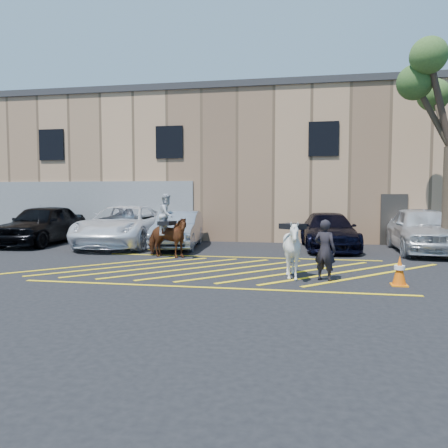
% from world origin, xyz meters
% --- Properties ---
extents(ground, '(90.00, 90.00, 0.00)m').
position_xyz_m(ground, '(0.00, 0.00, 0.00)').
color(ground, black).
rests_on(ground, ground).
extents(car_black_suv, '(2.22, 5.18, 1.74)m').
position_xyz_m(car_black_suv, '(-9.07, 4.59, 0.87)').
color(car_black_suv, black).
rests_on(car_black_suv, ground).
extents(car_white_pickup, '(3.12, 6.24, 1.70)m').
position_xyz_m(car_white_pickup, '(-5.31, 4.67, 0.85)').
color(car_white_pickup, white).
rests_on(car_white_pickup, ground).
extents(car_silver_sedan, '(2.13, 4.69, 1.49)m').
position_xyz_m(car_silver_sedan, '(-2.85, 4.41, 0.75)').
color(car_silver_sedan, '#969AA4').
rests_on(car_silver_sedan, ground).
extents(car_blue_suv, '(2.36, 5.06, 1.43)m').
position_xyz_m(car_blue_suv, '(3.17, 5.15, 0.71)').
color(car_blue_suv, black).
rests_on(car_blue_suv, ground).
extents(car_white_suv, '(2.23, 5.18, 1.74)m').
position_xyz_m(car_white_suv, '(6.58, 4.72, 0.87)').
color(car_white_suv, silver).
rests_on(car_white_suv, ground).
extents(handler, '(0.68, 0.59, 1.57)m').
position_xyz_m(handler, '(2.72, -1.45, 0.78)').
color(handler, black).
rests_on(handler, ground).
extents(warehouse, '(32.42, 10.20, 7.30)m').
position_xyz_m(warehouse, '(-0.01, 11.99, 3.65)').
color(warehouse, tan).
rests_on(warehouse, ground).
extents(hatching_zone, '(12.60, 5.12, 0.01)m').
position_xyz_m(hatching_zone, '(-0.00, -0.30, 0.01)').
color(hatching_zone, yellow).
rests_on(hatching_zone, ground).
extents(mounted_bay, '(1.80, 1.09, 2.21)m').
position_xyz_m(mounted_bay, '(-2.46, 1.71, 0.89)').
color(mounted_bay, '#5F2816').
rests_on(mounted_bay, ground).
extents(saddled_white, '(1.83, 1.86, 1.54)m').
position_xyz_m(saddled_white, '(1.90, -1.34, 0.78)').
color(saddled_white, silver).
rests_on(saddled_white, ground).
extents(traffic_cone, '(0.39, 0.39, 0.73)m').
position_xyz_m(traffic_cone, '(4.47, -1.74, 0.37)').
color(traffic_cone, orange).
rests_on(traffic_cone, ground).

